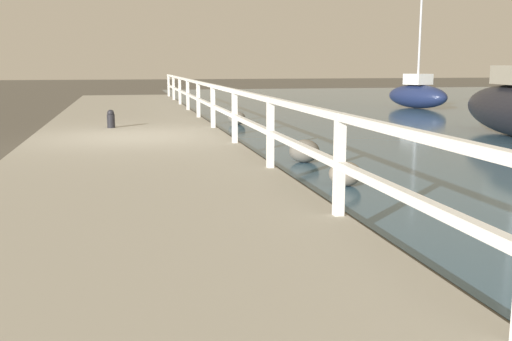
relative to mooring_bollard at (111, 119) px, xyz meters
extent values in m
plane|color=#4C473D|center=(0.44, -1.97, -0.48)|extent=(120.00, 120.00, 0.00)
cube|color=gray|center=(0.44, -1.97, -0.35)|extent=(4.20, 36.00, 0.26)
cube|color=white|center=(2.44, -9.33, 0.31)|extent=(0.10, 0.10, 1.05)
cube|color=white|center=(2.44, -6.39, 0.31)|extent=(0.10, 0.10, 1.05)
cube|color=white|center=(2.44, -3.44, 0.31)|extent=(0.10, 0.10, 1.05)
cube|color=white|center=(2.44, -0.49, 0.31)|extent=(0.10, 0.10, 1.05)
cube|color=white|center=(2.44, 2.45, 0.31)|extent=(0.10, 0.10, 1.05)
cube|color=white|center=(2.44, 5.40, 0.31)|extent=(0.10, 0.10, 1.05)
cube|color=white|center=(2.44, 8.34, 0.31)|extent=(0.10, 0.10, 1.05)
cube|color=white|center=(2.44, 11.29, 0.31)|extent=(0.10, 0.10, 1.05)
cube|color=white|center=(2.44, 14.23, 0.31)|extent=(0.10, 0.10, 1.05)
cube|color=white|center=(2.44, -1.97, 0.79)|extent=(0.09, 32.50, 0.08)
cube|color=white|center=(2.44, -1.97, 0.31)|extent=(0.09, 32.50, 0.08)
ellipsoid|color=slate|center=(3.50, -6.74, -0.29)|extent=(0.49, 0.44, 0.37)
ellipsoid|color=#666056|center=(3.54, -4.52, -0.27)|extent=(0.56, 0.51, 0.42)
ellipsoid|color=#666056|center=(3.61, 2.61, -0.28)|extent=(0.52, 0.47, 0.39)
cylinder|color=black|center=(0.00, 0.00, -0.06)|extent=(0.19, 0.19, 0.32)
sphere|color=black|center=(0.00, 0.00, 0.14)|extent=(0.17, 0.17, 0.17)
ellipsoid|color=#192347|center=(12.07, 7.68, 0.01)|extent=(2.08, 3.25, 0.96)
cube|color=silver|center=(12.07, 7.68, 0.71)|extent=(1.06, 1.09, 0.44)
cylinder|color=silver|center=(12.07, 7.68, 2.41)|extent=(0.09, 0.09, 3.85)
camera|label=1|loc=(0.34, -14.98, 1.31)|focal=42.00mm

